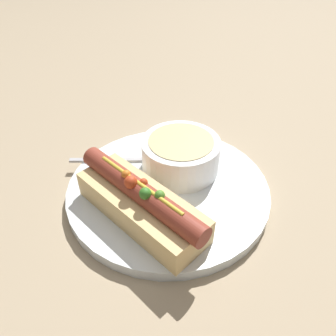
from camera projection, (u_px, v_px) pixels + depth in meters
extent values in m
plane|color=tan|center=(168.00, 193.00, 0.47)|extent=(4.00, 4.00, 0.00)
cylinder|color=white|center=(168.00, 189.00, 0.47)|extent=(0.28, 0.28, 0.02)
cube|color=#E5C17F|center=(141.00, 206.00, 0.40)|extent=(0.19, 0.09, 0.04)
cylinder|color=brown|center=(140.00, 192.00, 0.39)|extent=(0.20, 0.05, 0.03)
sphere|color=#387A28|center=(145.00, 194.00, 0.37)|extent=(0.01, 0.01, 0.01)
sphere|color=#518C2D|center=(160.00, 195.00, 0.36)|extent=(0.01, 0.01, 0.01)
sphere|color=#C63F1E|center=(131.00, 182.00, 0.38)|extent=(0.02, 0.02, 0.02)
sphere|color=orange|center=(126.00, 175.00, 0.39)|extent=(0.01, 0.01, 0.01)
sphere|color=#C63F1E|center=(144.00, 183.00, 0.38)|extent=(0.01, 0.01, 0.01)
cylinder|color=gold|center=(140.00, 184.00, 0.38)|extent=(0.14, 0.02, 0.01)
cylinder|color=white|center=(181.00, 155.00, 0.47)|extent=(0.11, 0.11, 0.05)
cylinder|color=#D1C184|center=(181.00, 144.00, 0.46)|extent=(0.09, 0.09, 0.01)
cube|color=#B7B7BC|center=(115.00, 160.00, 0.50)|extent=(0.11, 0.09, 0.00)
ellipsoid|color=#B7B7BC|center=(173.00, 158.00, 0.50)|extent=(0.05, 0.05, 0.01)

